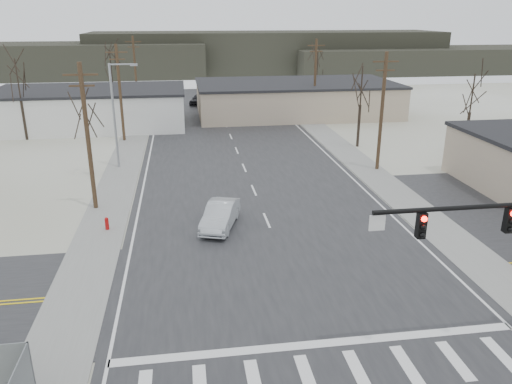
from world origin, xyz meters
TOP-DOWN VIEW (x-y plane):
  - ground at (0.00, 0.00)m, footprint 140.00×140.00m
  - main_road at (0.00, 15.00)m, footprint 18.00×110.00m
  - cross_road at (0.00, 0.00)m, footprint 90.00×10.00m
  - sidewalk_left at (-10.60, 20.00)m, footprint 3.00×90.00m
  - sidewalk_right at (10.60, 20.00)m, footprint 3.00×90.00m
  - fire_hydrant at (-10.20, 8.00)m, footprint 0.24×0.24m
  - building_left_far at (-16.00, 40.00)m, footprint 22.30×12.30m
  - building_right_far at (10.00, 44.00)m, footprint 26.30×14.30m
  - upole_left_b at (-11.50, 12.00)m, footprint 2.20×0.30m
  - upole_left_c at (-11.50, 32.00)m, footprint 2.20×0.30m
  - upole_left_d at (-11.50, 52.00)m, footprint 2.20×0.30m
  - upole_right_a at (11.50, 18.00)m, footprint 2.20×0.30m
  - upole_right_b at (11.50, 40.00)m, footprint 2.20×0.30m
  - streetlight_main at (-10.80, 22.00)m, footprint 2.40×0.25m
  - tree_left_near at (-13.00, 20.00)m, footprint 3.30×3.30m
  - tree_right_mid at (12.50, 26.00)m, footprint 3.74×3.74m
  - tree_left_far at (-14.00, 46.00)m, footprint 3.96×3.96m
  - tree_right_far at (15.00, 52.00)m, footprint 3.52×3.52m
  - tree_lot at (22.00, 22.00)m, footprint 3.52×3.52m
  - tree_left_mid at (-22.00, 34.00)m, footprint 3.96×3.96m
  - hill_left at (-35.00, 92.00)m, footprint 70.00×18.00m
  - hill_center at (15.00, 96.00)m, footprint 80.00×18.00m
  - hill_right at (50.00, 90.00)m, footprint 60.00×18.00m
  - sedan_crossing at (-3.09, 7.42)m, footprint 3.07×5.09m
  - car_far_a at (0.54, 46.41)m, footprint 2.73×5.23m
  - car_far_b at (-2.65, 53.52)m, footprint 3.36×4.84m

SIDE VIEW (x-z plane):
  - ground at x=0.00m, z-range 0.00..0.00m
  - cross_road at x=0.00m, z-range 0.00..0.04m
  - main_road at x=0.00m, z-range 0.00..0.05m
  - sidewalk_left at x=-10.60m, z-range 0.00..0.06m
  - sidewalk_right at x=10.60m, z-range 0.00..0.06m
  - fire_hydrant at x=-10.20m, z-range 0.02..0.89m
  - car_far_a at x=0.54m, z-range 0.05..1.49m
  - car_far_b at x=-2.65m, z-range 0.05..1.58m
  - sedan_crossing at x=-3.09m, z-range 0.05..1.63m
  - building_right_far at x=10.00m, z-range 0.00..4.30m
  - building_left_far at x=-16.00m, z-range 0.01..4.51m
  - hill_right at x=50.00m, z-range 0.00..5.50m
  - hill_left at x=-35.00m, z-range 0.00..7.00m
  - hill_center at x=15.00m, z-range 0.00..9.00m
  - streetlight_main at x=-10.80m, z-range 0.59..9.59m
  - upole_left_b at x=-11.50m, z-range 0.22..10.22m
  - upole_left_c at x=-11.50m, z-range 0.22..10.22m
  - upole_left_d at x=-11.50m, z-range 0.22..10.22m
  - upole_right_a at x=11.50m, z-range 0.22..10.22m
  - upole_right_b at x=11.50m, z-range 0.22..10.22m
  - tree_left_near at x=-13.00m, z-range 1.55..8.90m
  - tree_right_far at x=15.00m, z-range 1.66..9.50m
  - tree_lot at x=22.00m, z-range 1.66..9.50m
  - tree_right_mid at x=12.50m, z-range 1.77..10.10m
  - tree_left_far at x=-14.00m, z-range 1.87..10.69m
  - tree_left_mid at x=-22.00m, z-range 1.87..10.69m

